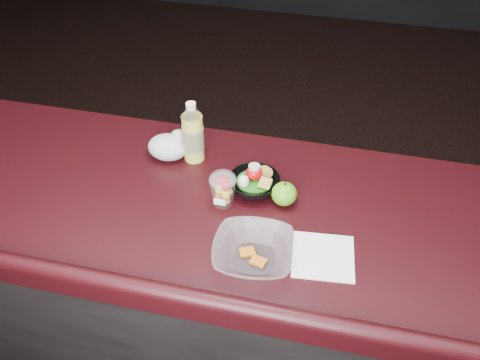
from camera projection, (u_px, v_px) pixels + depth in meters
name	position (u px, v px, depth m)	size (l,w,h in m)	color
counter	(216.00, 306.00, 1.89)	(4.06, 0.71, 1.02)	black
lemonade_bottle	(193.00, 136.00, 1.65)	(0.07, 0.07, 0.21)	yellow
fruit_cup	(223.00, 188.00, 1.51)	(0.08, 0.08, 0.11)	white
green_apple	(284.00, 194.00, 1.53)	(0.07, 0.07, 0.08)	#24760D
plastic_bag	(169.00, 146.00, 1.69)	(0.13, 0.11, 0.09)	silver
snack_bowl	(254.00, 183.00, 1.58)	(0.15, 0.15, 0.08)	black
takeout_bowl	(254.00, 252.00, 1.37)	(0.23, 0.23, 0.05)	silver
paper_napkin	(323.00, 256.00, 1.39)	(0.16, 0.16, 0.00)	white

